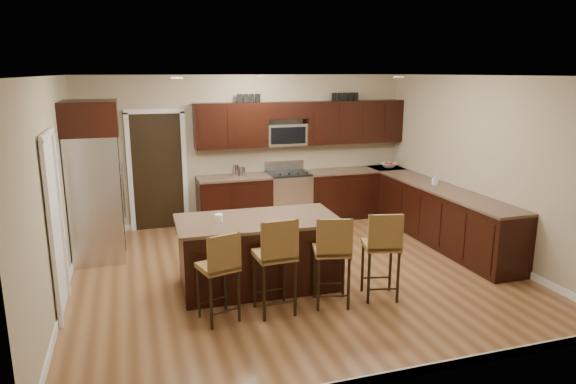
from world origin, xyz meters
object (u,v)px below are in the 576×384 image
object	(u,v)px
stool_left	(220,267)
stool_mid	(276,255)
island	(258,255)
refrigerator	(95,179)
stool_extra	(382,245)
stool_right	(333,251)
range	(288,197)

from	to	relation	value
stool_left	stool_mid	distance (m)	0.65
island	refrigerator	world-z (taller)	refrigerator
stool_left	stool_extra	bearing A→B (deg)	-15.80
stool_right	refrigerator	distance (m)	3.81
stool_mid	stool_left	bearing A→B (deg)	176.39
stool_left	stool_right	size ratio (longest dim) A/B	0.94
stool_mid	refrigerator	size ratio (longest dim) A/B	0.50
stool_left	range	bearing A→B (deg)	46.21
range	island	bearing A→B (deg)	-114.92
range	stool_extra	world-z (taller)	stool_extra
range	refrigerator	world-z (taller)	refrigerator
stool_right	stool_extra	distance (m)	0.65
stool_left	stool_mid	world-z (taller)	stool_mid
range	island	distance (m)	3.03
stool_mid	refrigerator	distance (m)	3.36
stool_left	refrigerator	size ratio (longest dim) A/B	0.45
island	stool_right	world-z (taller)	stool_right
refrigerator	stool_left	bearing A→B (deg)	-62.27
island	stool_extra	world-z (taller)	stool_extra
island	stool_right	size ratio (longest dim) A/B	1.86
island	refrigerator	distance (m)	2.81
range	refrigerator	xyz separation A→B (m)	(-3.30, -0.97, 0.73)
refrigerator	stool_extra	size ratio (longest dim) A/B	2.10
island	stool_left	xyz separation A→B (m)	(-0.64, -0.84, 0.23)
island	refrigerator	size ratio (longest dim) A/B	0.89
range	stool_mid	size ratio (longest dim) A/B	0.95
island	stool_left	world-z (taller)	stool_left
refrigerator	stool_right	bearing A→B (deg)	-44.11
stool_right	stool_extra	xyz separation A→B (m)	(0.65, 0.00, 0.00)
range	stool_extra	bearing A→B (deg)	-88.99
island	stool_left	distance (m)	1.08
island	stool_mid	distance (m)	0.90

